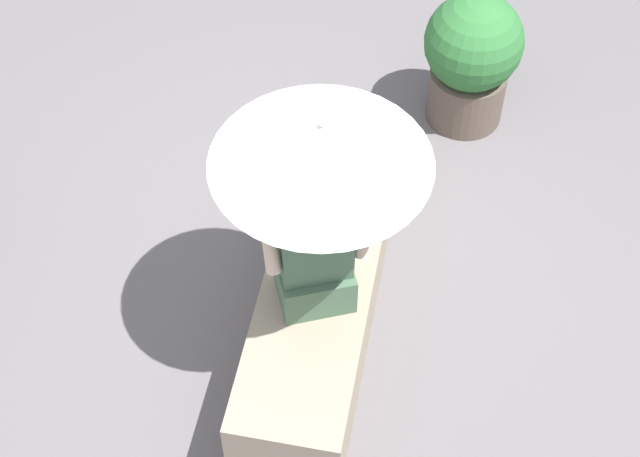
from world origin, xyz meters
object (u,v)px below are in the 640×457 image
person_seated (315,245)px  planter_far (472,57)px  parasol (321,145)px  handbag_black (330,194)px

person_seated → planter_far: (1.82, -0.57, -0.39)m
planter_far → parasol: bearing=162.9°
handbag_black → planter_far: 1.46m
parasol → planter_far: 2.12m
person_seated → handbag_black: 0.54m
person_seated → parasol: size_ratio=0.79×
person_seated → parasol: bearing=-31.8°
person_seated → planter_far: 1.95m
parasol → handbag_black: parasol is taller
handbag_black → planter_far: planter_far is taller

